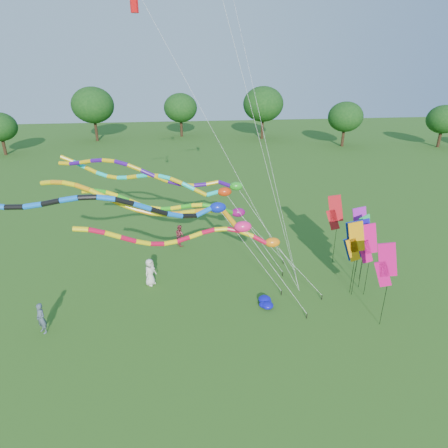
{
  "coord_description": "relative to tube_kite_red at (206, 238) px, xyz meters",
  "views": [
    {
      "loc": [
        -4.31,
        -13.93,
        12.48
      ],
      "look_at": [
        -1.96,
        3.99,
        4.8
      ],
      "focal_mm": 30.0,
      "sensor_mm": 36.0,
      "label": 1
    }
  ],
  "objects": [
    {
      "name": "ground",
      "position": [
        3.02,
        -2.91,
        -4.55
      ],
      "size": [
        160.0,
        160.0,
        0.0
      ],
      "primitive_type": "plane",
      "color": "#225416",
      "rests_on": "ground"
    },
    {
      "name": "tree_ring",
      "position": [
        5.36,
        -9.29,
        0.78
      ],
      "size": [
        115.65,
        121.68,
        9.68
      ],
      "color": "#382314",
      "rests_on": "ground"
    },
    {
      "name": "tube_kite_red",
      "position": [
        0.0,
        0.0,
        0.0
      ],
      "size": [
        12.44,
        1.78,
        6.44
      ],
      "rotation": [
        0.0,
        0.0,
        0.08
      ],
      "color": "black",
      "rests_on": "ground"
    },
    {
      "name": "tube_kite_orange",
      "position": [
        -1.89,
        1.4,
        1.11
      ],
      "size": [
        13.54,
        4.64,
        7.53
      ],
      "rotation": [
        0.0,
        0.0,
        -0.34
      ],
      "color": "black",
      "rests_on": "ground"
    },
    {
      "name": "tube_kite_purple",
      "position": [
        -1.75,
        4.7,
        1.92
      ],
      "size": [
        14.0,
        2.94,
        8.14
      ],
      "rotation": [
        0.0,
        0.0,
        -0.19
      ],
      "color": "black",
      "rests_on": "ground"
    },
    {
      "name": "tube_kite_blue",
      "position": [
        -3.29,
        -0.36,
        1.96
      ],
      "size": [
        14.34,
        2.4,
        7.98
      ],
      "rotation": [
        0.0,
        0.0,
        0.19
      ],
      "color": "black",
      "rests_on": "ground"
    },
    {
      "name": "tube_kite_cyan",
      "position": [
        -2.09,
        4.88,
        1.57
      ],
      "size": [
        13.13,
        3.46,
        7.94
      ],
      "rotation": [
        0.0,
        0.0,
        -0.22
      ],
      "color": "black",
      "rests_on": "ground"
    },
    {
      "name": "tube_kite_green",
      "position": [
        -0.8,
        4.94,
        -0.09
      ],
      "size": [
        12.3,
        1.34,
        6.34
      ],
      "rotation": [
        0.0,
        0.0,
        -0.0
      ],
      "color": "black",
      "rests_on": "ground"
    },
    {
      "name": "banner_pole_blue_b",
      "position": [
        9.13,
        1.44,
        -1.27
      ],
      "size": [
        1.16,
        0.13,
        4.55
      ],
      "rotation": [
        0.0,
        0.0,
        -0.05
      ],
      "color": "black",
      "rests_on": "ground"
    },
    {
      "name": "banner_pole_magenta_b",
      "position": [
        9.1,
        0.71,
        -1.23
      ],
      "size": [
        1.16,
        0.29,
        4.59
      ],
      "rotation": [
        0.0,
        0.0,
        -0.18
      ],
      "color": "black",
      "rests_on": "ground"
    },
    {
      "name": "banner_pole_blue_a",
      "position": [
        8.37,
        1.02,
        -1.17
      ],
      "size": [
        1.16,
        0.28,
        4.64
      ],
      "rotation": [
        0.0,
        0.0,
        -0.17
      ],
      "color": "black",
      "rests_on": "ground"
    },
    {
      "name": "banner_pole_red",
      "position": [
        8.82,
        4.73,
        -0.92
      ],
      "size": [
        1.12,
        0.47,
        4.89
      ],
      "rotation": [
        0.0,
        0.0,
        -0.34
      ],
      "color": "black",
      "rests_on": "ground"
    },
    {
      "name": "banner_pole_magenta_a",
      "position": [
        8.63,
        -1.99,
        -1.06
      ],
      "size": [
        1.12,
        0.48,
        4.75
      ],
      "rotation": [
        0.0,
        0.0,
        -0.35
      ],
      "color": "black",
      "rests_on": "ground"
    },
    {
      "name": "banner_pole_green",
      "position": [
        9.65,
        2.27,
        -1.38
      ],
      "size": [
        1.12,
        0.48,
        4.43
      ],
      "rotation": [
        0.0,
        0.0,
        0.35
      ],
      "color": "black",
      "rests_on": "ground"
    },
    {
      "name": "banner_pole_orange",
      "position": [
        8.37,
        0.76,
        -1.1
      ],
      "size": [
        1.16,
        0.23,
        4.72
      ],
      "rotation": [
        0.0,
        0.0,
        -0.13
      ],
      "color": "black",
      "rests_on": "ground"
    },
    {
      "name": "banner_pole_violet",
      "position": [
        9.82,
        3.26,
        -1.24
      ],
      "size": [
        1.16,
        0.21,
        4.57
      ],
      "rotation": [
        0.0,
        0.0,
        -0.11
      ],
      "color": "black",
      "rests_on": "ground"
    },
    {
      "name": "blue_nylon_heap",
      "position": [
        3.24,
        0.41,
        -4.35
      ],
      "size": [
        0.82,
        1.24,
        0.45
      ],
      "color": "#0E0DB4",
      "rests_on": "ground"
    },
    {
      "name": "person_a",
      "position": [
        -3.19,
        3.41,
        -3.68
      ],
      "size": [
        0.95,
        1.01,
        1.74
      ],
      "primitive_type": "imported",
      "rotation": [
        0.0,
        0.0,
        0.94
      ],
      "color": "silver",
      "rests_on": "ground"
    },
    {
      "name": "person_b",
      "position": [
        -8.37,
        -0.45,
        -3.72
      ],
      "size": [
        0.72,
        0.7,
        1.67
      ],
      "primitive_type": "imported",
      "rotation": [
        0.0,
        0.0,
        -0.72
      ],
      "color": "#43505F",
      "rests_on": "ground"
    },
    {
      "name": "person_c",
      "position": [
        -1.27,
        8.7,
        -3.74
      ],
      "size": [
        0.9,
        0.98,
        1.63
      ],
      "primitive_type": "imported",
      "rotation": [
        0.0,
        0.0,
        2.03
      ],
      "color": "#93353B",
      "rests_on": "ground"
    }
  ]
}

